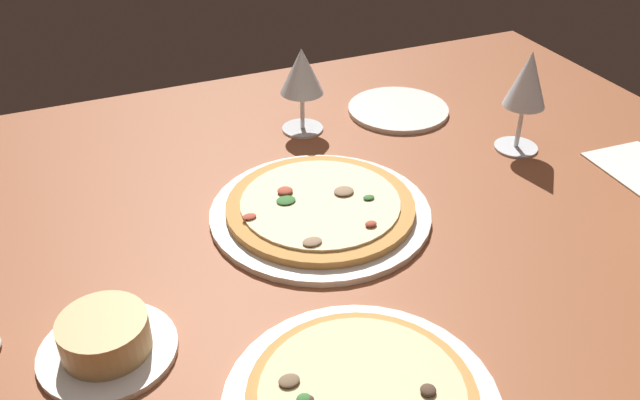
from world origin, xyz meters
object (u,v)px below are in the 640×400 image
at_px(pizza_main, 318,210).
at_px(wine_glass_near, 302,74).
at_px(side_plate, 398,110).
at_px(ramekin_on_saucer, 106,340).
at_px(pizza_side, 361,400).
at_px(wine_glass_far, 527,83).

bearing_deg(pizza_main, wine_glass_near, -107.25).
height_order(wine_glass_near, side_plate, wine_glass_near).
bearing_deg(ramekin_on_saucer, pizza_side, 141.64).
bearing_deg(wine_glass_far, wine_glass_near, -33.80).
bearing_deg(ramekin_on_saucer, wine_glass_near, -134.21).
bearing_deg(wine_glass_near, ramekin_on_saucer, 45.79).
bearing_deg(side_plate, pizza_main, 43.16).
height_order(pizza_side, wine_glass_near, wine_glass_near).
height_order(wine_glass_far, side_plate, wine_glass_far).
relative_size(pizza_side, ramekin_on_saucer, 1.87).
relative_size(wine_glass_near, side_plate, 0.81).
bearing_deg(wine_glass_near, pizza_side, 73.61).
distance_m(pizza_main, wine_glass_far, 0.42).
relative_size(ramekin_on_saucer, wine_glass_near, 1.02).
height_order(ramekin_on_saucer, side_plate, ramekin_on_saucer).
height_order(ramekin_on_saucer, wine_glass_near, wine_glass_near).
bearing_deg(ramekin_on_saucer, pizza_main, -154.32).
distance_m(wine_glass_near, side_plate, 0.22).
xyz_separation_m(wine_glass_far, wine_glass_near, (0.32, -0.21, -0.01)).
distance_m(ramekin_on_saucer, wine_glass_near, 0.60).
bearing_deg(pizza_main, wine_glass_far, -172.28).
relative_size(pizza_main, wine_glass_near, 2.12).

